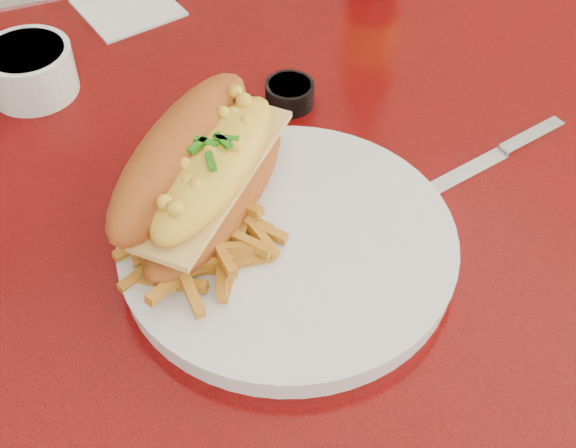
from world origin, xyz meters
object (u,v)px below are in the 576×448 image
object	(u,v)px
sauce_cup_right	(290,93)
diner_table	(247,284)
dinner_plate	(288,246)
gravy_ramekin	(30,69)
fork	(214,195)
knife	(496,156)
booth_bench_far	(127,91)
mac_hoagie	(203,170)

from	to	relation	value
sauce_cup_right	diner_table	bearing A→B (deg)	-132.65
dinner_plate	gravy_ramekin	distance (m)	0.36
diner_table	sauce_cup_right	size ratio (longest dim) A/B	19.19
fork	gravy_ramekin	world-z (taller)	gravy_ramekin
dinner_plate	diner_table	bearing A→B (deg)	95.21
diner_table	sauce_cup_right	xyz separation A→B (m)	(0.09, 0.09, 0.18)
sauce_cup_right	knife	distance (m)	0.22
gravy_ramekin	dinner_plate	bearing A→B (deg)	-61.08
booth_bench_far	mac_hoagie	size ratio (longest dim) A/B	5.01
diner_table	fork	bearing A→B (deg)	-138.88
dinner_plate	fork	bearing A→B (deg)	120.89
fork	sauce_cup_right	size ratio (longest dim) A/B	2.10
dinner_plate	sauce_cup_right	size ratio (longest dim) A/B	6.00
mac_hoagie	gravy_ramekin	xyz separation A→B (m)	(-0.12, 0.25, -0.04)
dinner_plate	mac_hoagie	distance (m)	0.10
booth_bench_far	knife	world-z (taller)	booth_bench_far
diner_table	sauce_cup_right	bearing A→B (deg)	47.35
mac_hoagie	fork	xyz separation A→B (m)	(0.01, 0.01, -0.04)
booth_bench_far	fork	bearing A→B (deg)	-92.37
knife	dinner_plate	bearing A→B (deg)	177.17
gravy_ramekin	knife	size ratio (longest dim) A/B	0.52
booth_bench_far	dinner_plate	world-z (taller)	booth_bench_far
mac_hoagie	gravy_ramekin	size ratio (longest dim) A/B	2.13
sauce_cup_right	knife	bearing A→B (deg)	-43.25
diner_table	knife	distance (m)	0.30
booth_bench_far	knife	xyz separation A→B (m)	(0.25, -0.87, 0.49)
diner_table	gravy_ramekin	size ratio (longest dim) A/B	10.92
booth_bench_far	sauce_cup_right	world-z (taller)	booth_bench_far
booth_bench_far	knife	bearing A→B (deg)	-74.15
dinner_plate	sauce_cup_right	world-z (taller)	sauce_cup_right
gravy_ramekin	knife	world-z (taller)	gravy_ramekin
fork	sauce_cup_right	world-z (taller)	sauce_cup_right
dinner_plate	knife	xyz separation A→B (m)	(0.24, 0.05, -0.01)
fork	gravy_ramekin	distance (m)	0.27
diner_table	gravy_ramekin	distance (m)	0.33
sauce_cup_right	knife	xyz separation A→B (m)	(0.16, -0.15, -0.01)
mac_hoagie	sauce_cup_right	bearing A→B (deg)	-0.72
booth_bench_far	dinner_plate	distance (m)	1.04
mac_hoagie	sauce_cup_right	xyz separation A→B (m)	(0.13, 0.13, -0.05)
fork	sauce_cup_right	bearing A→B (deg)	-50.56
dinner_plate	knife	size ratio (longest dim) A/B	1.78
gravy_ramekin	fork	bearing A→B (deg)	-61.70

